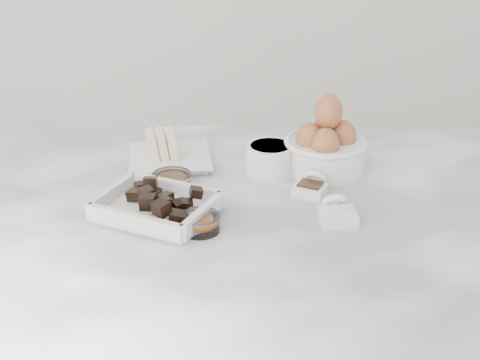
% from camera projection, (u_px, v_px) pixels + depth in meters
% --- Properties ---
extents(marble_slab, '(1.20, 0.80, 0.04)m').
position_uv_depth(marble_slab, '(228.00, 219.00, 1.14)').
color(marble_slab, white).
rests_on(marble_slab, cabinet).
extents(chocolate_dish, '(0.23, 0.21, 0.05)m').
position_uv_depth(chocolate_dish, '(156.00, 204.00, 1.10)').
color(chocolate_dish, white).
rests_on(chocolate_dish, marble_slab).
extents(butter_plate, '(0.18, 0.18, 0.06)m').
position_uv_depth(butter_plate, '(168.00, 152.00, 1.30)').
color(butter_plate, white).
rests_on(butter_plate, marble_slab).
extents(sugar_ramekin, '(0.09, 0.09, 0.06)m').
position_uv_depth(sugar_ramekin, '(270.00, 158.00, 1.25)').
color(sugar_ramekin, white).
rests_on(sugar_ramekin, marble_slab).
extents(egg_bowl, '(0.16, 0.16, 0.15)m').
position_uv_depth(egg_bowl, '(326.00, 147.00, 1.26)').
color(egg_bowl, white).
rests_on(egg_bowl, marble_slab).
extents(honey_bowl, '(0.07, 0.07, 0.03)m').
position_uv_depth(honey_bowl, '(172.00, 181.00, 1.19)').
color(honey_bowl, white).
rests_on(honey_bowl, marble_slab).
extents(zest_bowl, '(0.07, 0.07, 0.03)m').
position_uv_depth(zest_bowl, '(200.00, 222.00, 1.06)').
color(zest_bowl, white).
rests_on(zest_bowl, marble_slab).
extents(vanilla_spoon, '(0.07, 0.08, 0.04)m').
position_uv_depth(vanilla_spoon, '(312.00, 187.00, 1.18)').
color(vanilla_spoon, white).
rests_on(vanilla_spoon, marble_slab).
extents(salt_spoon, '(0.06, 0.08, 0.04)m').
position_uv_depth(salt_spoon, '(337.00, 213.00, 1.09)').
color(salt_spoon, white).
rests_on(salt_spoon, marble_slab).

